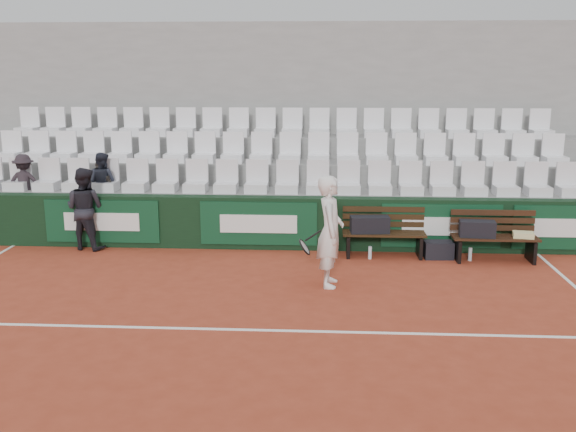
% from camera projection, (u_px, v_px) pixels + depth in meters
% --- Properties ---
extents(ground, '(80.00, 80.00, 0.00)m').
position_uv_depth(ground, '(244.00, 330.00, 8.43)').
color(ground, '#9D3A23').
rests_on(ground, ground).
extents(court_baseline, '(18.00, 0.06, 0.01)m').
position_uv_depth(court_baseline, '(244.00, 330.00, 8.43)').
color(court_baseline, white).
rests_on(court_baseline, ground).
extents(back_barrier, '(18.00, 0.34, 1.00)m').
position_uv_depth(back_barrier, '(273.00, 223.00, 12.20)').
color(back_barrier, black).
rests_on(back_barrier, ground).
extents(grandstand_tier_front, '(18.00, 0.95, 1.00)m').
position_uv_depth(grandstand_tier_front, '(273.00, 215.00, 12.82)').
color(grandstand_tier_front, gray).
rests_on(grandstand_tier_front, ground).
extents(grandstand_tier_mid, '(18.00, 0.95, 1.45)m').
position_uv_depth(grandstand_tier_mid, '(276.00, 195.00, 13.70)').
color(grandstand_tier_mid, gray).
rests_on(grandstand_tier_mid, ground).
extents(grandstand_tier_back, '(18.00, 0.95, 1.90)m').
position_uv_depth(grandstand_tier_back, '(279.00, 178.00, 14.57)').
color(grandstand_tier_back, gray).
rests_on(grandstand_tier_back, ground).
extents(grandstand_rear_wall, '(18.00, 0.30, 4.40)m').
position_uv_depth(grandstand_rear_wall, '(281.00, 120.00, 14.90)').
color(grandstand_rear_wall, gray).
rests_on(grandstand_rear_wall, ground).
extents(seat_row_front, '(11.90, 0.44, 0.63)m').
position_uv_depth(seat_row_front, '(272.00, 177.00, 12.47)').
color(seat_row_front, silver).
rests_on(seat_row_front, grandstand_tier_front).
extents(seat_row_mid, '(11.90, 0.44, 0.63)m').
position_uv_depth(seat_row_mid, '(275.00, 148.00, 13.30)').
color(seat_row_mid, white).
rests_on(seat_row_mid, grandstand_tier_mid).
extents(seat_row_back, '(11.90, 0.44, 0.63)m').
position_uv_depth(seat_row_back, '(279.00, 122.00, 14.12)').
color(seat_row_back, white).
rests_on(seat_row_back, grandstand_tier_back).
extents(bench_left, '(1.50, 0.56, 0.45)m').
position_uv_depth(bench_left, '(384.00, 244.00, 11.73)').
color(bench_left, '#321F0F').
rests_on(bench_left, ground).
extents(bench_right, '(1.50, 0.56, 0.45)m').
position_uv_depth(bench_right, '(494.00, 249.00, 11.45)').
color(bench_right, '#321B0F').
rests_on(bench_right, ground).
extents(sports_bag_left, '(0.72, 0.36, 0.30)m').
position_uv_depth(sports_bag_left, '(370.00, 224.00, 11.65)').
color(sports_bag_left, black).
rests_on(sports_bag_left, bench_left).
extents(sports_bag_right, '(0.64, 0.34, 0.29)m').
position_uv_depth(sports_bag_right, '(477.00, 229.00, 11.36)').
color(sports_bag_right, black).
rests_on(sports_bag_right, bench_right).
extents(towel, '(0.39, 0.31, 0.10)m').
position_uv_depth(towel, '(523.00, 235.00, 11.32)').
color(towel, '#D1CB87').
rests_on(towel, bench_right).
extents(sports_bag_ground, '(0.53, 0.34, 0.31)m').
position_uv_depth(sports_bag_ground, '(438.00, 250.00, 11.62)').
color(sports_bag_ground, black).
rests_on(sports_bag_ground, ground).
extents(water_bottle_near, '(0.07, 0.07, 0.23)m').
position_uv_depth(water_bottle_near, '(370.00, 253.00, 11.58)').
color(water_bottle_near, silver).
rests_on(water_bottle_near, ground).
extents(water_bottle_far, '(0.07, 0.07, 0.24)m').
position_uv_depth(water_bottle_far, '(470.00, 254.00, 11.48)').
color(water_bottle_far, silver).
rests_on(water_bottle_far, ground).
extents(tennis_player, '(0.71, 0.65, 1.76)m').
position_uv_depth(tennis_player, '(330.00, 231.00, 10.01)').
color(tennis_player, white).
rests_on(tennis_player, ground).
extents(ball_kid, '(0.88, 0.76, 1.56)m').
position_uv_depth(ball_kid, '(85.00, 209.00, 12.11)').
color(ball_kid, black).
rests_on(ball_kid, ground).
extents(spectator_a, '(0.80, 0.53, 1.16)m').
position_uv_depth(spectator_a, '(23.00, 161.00, 12.74)').
color(spectator_a, black).
rests_on(spectator_a, grandstand_tier_front).
extents(spectator_b, '(0.68, 0.50, 1.08)m').
position_uv_depth(spectator_b, '(100.00, 163.00, 12.66)').
color(spectator_b, '#342E29').
rests_on(spectator_b, grandstand_tier_front).
extents(spectator_c, '(0.71, 0.64, 1.21)m').
position_uv_depth(spectator_c, '(101.00, 160.00, 12.65)').
color(spectator_c, '#1E222D').
rests_on(spectator_c, grandstand_tier_front).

